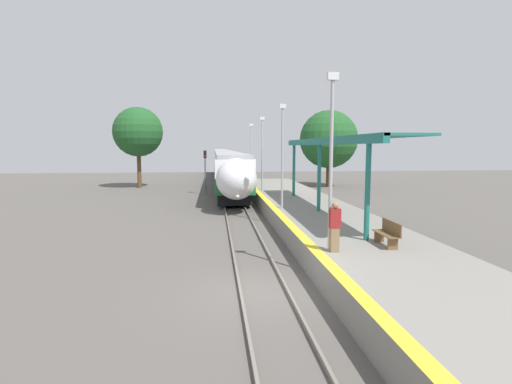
# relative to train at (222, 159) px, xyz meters

# --- Properties ---
(ground_plane) EXTENTS (120.00, 120.00, 0.00)m
(ground_plane) POSITION_rel_train_xyz_m (0.00, -61.14, -2.24)
(ground_plane) COLOR #56514C
(rail_left) EXTENTS (0.08, 90.00, 0.15)m
(rail_left) POSITION_rel_train_xyz_m (-0.72, -61.14, -2.16)
(rail_left) COLOR slate
(rail_left) RESTS_ON ground_plane
(rail_right) EXTENTS (0.08, 90.00, 0.15)m
(rail_right) POSITION_rel_train_xyz_m (0.72, -61.14, -2.16)
(rail_right) COLOR slate
(rail_right) RESTS_ON ground_plane
(train) EXTENTS (2.88, 96.12, 3.90)m
(train) POSITION_rel_train_xyz_m (0.00, 0.00, 0.00)
(train) COLOR black
(train) RESTS_ON ground_plane
(platform_right) EXTENTS (5.05, 64.00, 0.98)m
(platform_right) POSITION_rel_train_xyz_m (4.25, -61.14, -1.75)
(platform_right) COLOR gray
(platform_right) RESTS_ON ground_plane
(platform_bench) EXTENTS (0.44, 1.50, 0.89)m
(platform_bench) POSITION_rel_train_xyz_m (4.63, -59.58, -0.80)
(platform_bench) COLOR brown
(platform_bench) RESTS_ON platform_right
(person_waiting) EXTENTS (0.36, 0.22, 1.69)m
(person_waiting) POSITION_rel_train_xyz_m (2.50, -60.18, -0.39)
(person_waiting) COLOR #7F6647
(person_waiting) RESTS_ON platform_right
(railway_signal) EXTENTS (0.28, 0.28, 4.14)m
(railway_signal) POSITION_rel_train_xyz_m (-2.29, -35.28, 0.31)
(railway_signal) COLOR #59595E
(railway_signal) RESTS_ON ground_plane
(lamppost_near) EXTENTS (0.36, 0.20, 5.88)m
(lamppost_near) POSITION_rel_train_xyz_m (2.39, -59.97, 2.07)
(lamppost_near) COLOR #9E9EA3
(lamppost_near) RESTS_ON platform_right
(lamppost_mid) EXTENTS (0.36, 0.20, 5.88)m
(lamppost_mid) POSITION_rel_train_xyz_m (2.39, -50.47, 2.07)
(lamppost_mid) COLOR #9E9EA3
(lamppost_mid) RESTS_ON platform_right
(lamppost_far) EXTENTS (0.36, 0.20, 5.88)m
(lamppost_far) POSITION_rel_train_xyz_m (2.39, -40.96, 2.07)
(lamppost_far) COLOR #9E9EA3
(lamppost_far) RESTS_ON platform_right
(lamppost_farthest) EXTENTS (0.36, 0.20, 5.88)m
(lamppost_farthest) POSITION_rel_train_xyz_m (2.39, -31.46, 2.07)
(lamppost_farthest) COLOR #9E9EA3
(lamppost_farthest) RESTS_ON platform_right
(station_canopy) EXTENTS (2.02, 16.80, 3.97)m
(station_canopy) POSITION_rel_train_xyz_m (4.77, -51.75, 2.44)
(station_canopy) COLOR #1E6B66
(station_canopy) RESTS_ON platform_right
(background_tree_left) EXTENTS (5.34, 5.34, 8.76)m
(background_tree_left) POSITION_rel_train_xyz_m (-9.64, -28.09, 3.84)
(background_tree_left) COLOR brown
(background_tree_left) RESTS_ON ground_plane
(background_tree_right) EXTENTS (6.45, 6.45, 8.55)m
(background_tree_right) POSITION_rel_train_xyz_m (11.31, -29.06, 3.08)
(background_tree_right) COLOR brown
(background_tree_right) RESTS_ON ground_plane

